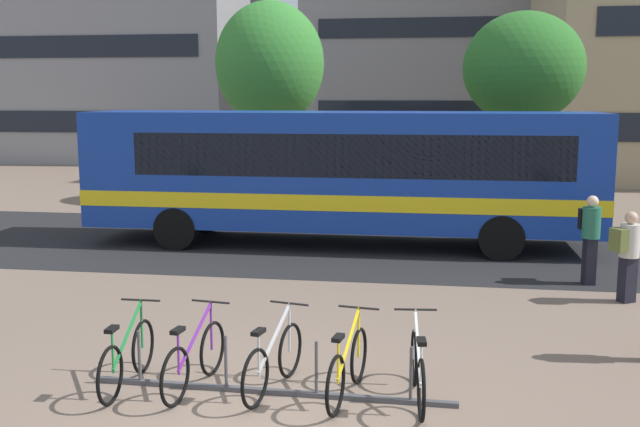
{
  "coord_description": "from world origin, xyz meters",
  "views": [
    {
      "loc": [
        1.84,
        -7.59,
        3.57
      ],
      "look_at": [
        -0.07,
        4.74,
        1.58
      ],
      "focal_mm": 41.43,
      "sensor_mm": 36.0,
      "label": 1
    }
  ],
  "objects": [
    {
      "name": "parked_bicycle_silver_2",
      "position": [
        -0.03,
        0.79,
        0.38
      ],
      "size": [
        0.56,
        1.69,
        0.99
      ],
      "rotation": [
        0.0,
        0.0,
        1.36
      ],
      "color": "black",
      "rests_on": "ground"
    },
    {
      "name": "parked_bicycle_white_4",
      "position": [
        1.71,
        0.74,
        0.38
      ],
      "size": [
        0.52,
        1.72,
        0.99
      ],
      "rotation": [
        0.0,
        0.0,
        1.67
      ],
      "color": "black",
      "rests_on": "ground"
    },
    {
      "name": "bike_rack",
      "position": [
        -0.05,
        0.7,
        0.09
      ],
      "size": [
        4.49,
        0.19,
        0.7
      ],
      "rotation": [
        0.0,
        0.0,
        -0.02
      ],
      "color": "#47474C",
      "rests_on": "ground"
    },
    {
      "name": "bus_lane_asphalt",
      "position": [
        0.0,
        9.84,
        0.0
      ],
      "size": [
        80.0,
        7.2,
        0.01
      ],
      "primitive_type": "cube",
      "color": "#232326",
      "rests_on": "ground"
    },
    {
      "name": "commuter_black_pack_1",
      "position": [
        4.81,
        6.82,
        0.99
      ],
      "size": [
        0.39,
        0.56,
        1.72
      ],
      "rotation": [
        0.0,
        0.0,
        4.87
      ],
      "color": "black",
      "rests_on": "ground"
    },
    {
      "name": "city_bus",
      "position": [
        -0.45,
        9.84,
        1.78
      ],
      "size": [
        12.03,
        2.62,
        3.2
      ],
      "rotation": [
        0.0,
        0.0,
        3.14
      ],
      "color": "#14389E",
      "rests_on": "ground"
    },
    {
      "name": "street_tree_1",
      "position": [
        -3.64,
        16.87,
        4.62
      ],
      "size": [
        3.62,
        3.62,
        6.68
      ],
      "color": "brown",
      "rests_on": "ground"
    },
    {
      "name": "parked_bicycle_green_0",
      "position": [
        -1.84,
        0.63,
        0.38
      ],
      "size": [
        0.52,
        1.72,
        0.99
      ],
      "rotation": [
        0.0,
        0.0,
        1.58
      ],
      "color": "black",
      "rests_on": "ground"
    },
    {
      "name": "street_tree_0",
      "position": [
        4.38,
        15.18,
        4.37
      ],
      "size": [
        3.53,
        3.53,
        6.03
      ],
      "color": "brown",
      "rests_on": "ground"
    },
    {
      "name": "parked_bicycle_purple_1",
      "position": [
        -1.0,
        0.7,
        0.38
      ],
      "size": [
        0.52,
        1.71,
        0.99
      ],
      "rotation": [
        0.0,
        0.0,
        1.43
      ],
      "color": "black",
      "rests_on": "ground"
    },
    {
      "name": "building_centre_block",
      "position": [
        3.82,
        42.25,
        6.91
      ],
      "size": [
        19.79,
        14.01,
        13.82
      ],
      "color": "gray",
      "rests_on": "ground"
    },
    {
      "name": "ground",
      "position": [
        0.0,
        0.0,
        0.0
      ],
      "size": [
        200.0,
        200.0,
        0.0
      ],
      "primitive_type": "plane",
      "color": "#7A6656"
    },
    {
      "name": "commuter_olive_pack_3",
      "position": [
        5.19,
        5.58,
        0.92
      ],
      "size": [
        0.61,
        0.54,
        1.61
      ],
      "rotation": [
        0.0,
        0.0,
        0.55
      ],
      "color": "black",
      "rests_on": "ground"
    },
    {
      "name": "parked_bicycle_yellow_3",
      "position": [
        0.88,
        0.72,
        0.38
      ],
      "size": [
        0.52,
        1.71,
        0.99
      ],
      "rotation": [
        0.0,
        0.0,
        1.41
      ],
      "color": "black",
      "rests_on": "ground"
    }
  ]
}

